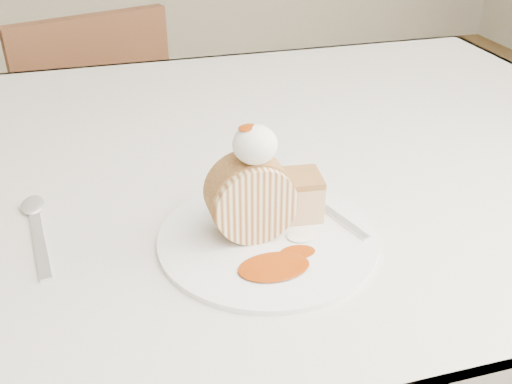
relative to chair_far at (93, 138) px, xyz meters
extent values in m
cube|color=silver|center=(0.16, -0.75, 0.27)|extent=(1.40, 0.90, 0.04)
cube|color=silver|center=(0.16, -0.30, 0.15)|extent=(1.40, 0.01, 0.28)
cylinder|color=brown|center=(0.78, -0.38, -0.10)|extent=(0.06, 0.06, 0.71)
cube|color=brown|center=(-0.02, 0.07, -0.07)|extent=(0.48, 0.48, 0.04)
cube|color=brown|center=(0.03, -0.09, 0.15)|extent=(0.37, 0.15, 0.40)
cylinder|color=brown|center=(0.08, 0.28, -0.27)|extent=(0.03, 0.03, 0.37)
cylinder|color=brown|center=(-0.23, 0.17, -0.27)|extent=(0.03, 0.03, 0.37)
cylinder|color=brown|center=(0.18, -0.03, -0.27)|extent=(0.03, 0.03, 0.37)
cylinder|color=brown|center=(-0.13, -0.13, -0.27)|extent=(0.03, 0.03, 0.37)
cylinder|color=brown|center=(0.95, -0.56, -0.23)|extent=(0.04, 0.04, 0.45)
cylinder|color=white|center=(0.20, -0.97, 0.30)|extent=(0.27, 0.27, 0.01)
cylinder|color=#FFECB1|center=(0.19, -0.96, 0.34)|extent=(0.09, 0.05, 0.09)
cube|color=#A3713D|center=(0.25, -0.93, 0.32)|extent=(0.06, 0.05, 0.04)
ellipsoid|color=white|center=(0.19, -0.96, 0.41)|extent=(0.05, 0.05, 0.04)
ellipsoid|color=#8F3005|center=(0.19, -0.96, 0.43)|extent=(0.02, 0.02, 0.01)
cube|color=silver|center=(0.29, -0.95, 0.30)|extent=(0.06, 0.14, 0.00)
cube|color=silver|center=(-0.04, -0.91, 0.29)|extent=(0.05, 0.16, 0.00)
camera|label=1|loc=(0.05, -1.46, 0.66)|focal=40.00mm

